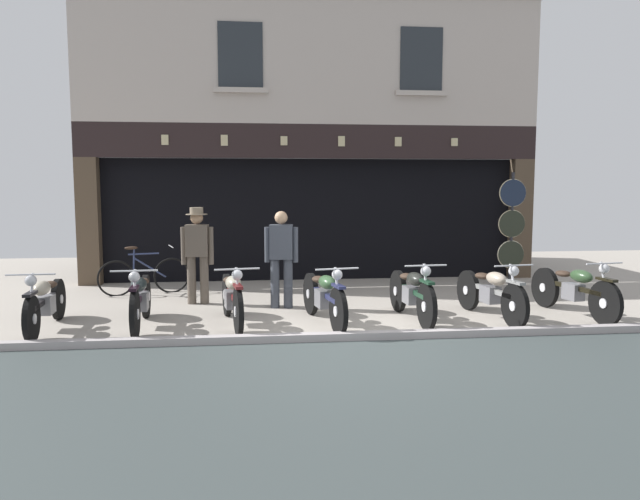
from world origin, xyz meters
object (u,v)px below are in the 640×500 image
object	(u,v)px
leaning_bicycle	(144,275)
salesman_left	(197,250)
motorcycle_far_right	(574,289)
tyre_sign_pole	(512,225)
motorcycle_left	(140,298)
advert_board_near	(244,205)
motorcycle_center_left	(232,296)
motorcycle_center	(324,295)
motorcycle_far_left	(45,301)
advert_board_far	(193,208)
shopkeeper_center	(281,255)
motorcycle_right	(491,291)
motorcycle_center_right	(412,292)

from	to	relation	value
leaning_bicycle	salesman_left	bearing A→B (deg)	29.73
motorcycle_far_right	tyre_sign_pole	world-z (taller)	tyre_sign_pole
motorcycle_far_right	leaning_bicycle	bearing A→B (deg)	-30.33
motorcycle_far_right	motorcycle_left	bearing A→B (deg)	-8.69
advert_board_near	motorcycle_center_left	bearing A→B (deg)	-92.08
motorcycle_center	leaning_bicycle	distance (m)	4.19
tyre_sign_pole	motorcycle_far_right	bearing A→B (deg)	-89.62
tyre_sign_pole	advert_board_near	xyz separation A→B (m)	(-5.15, 1.87, 0.35)
motorcycle_far_left	advert_board_far	xyz separation A→B (m)	(1.71, 4.30, 1.13)
tyre_sign_pole	shopkeeper_center	bearing A→B (deg)	-165.03
motorcycle_far_right	advert_board_far	world-z (taller)	advert_board_far
motorcycle_far_right	tyre_sign_pole	size ratio (longest dim) A/B	0.91
motorcycle_right	salesman_left	size ratio (longest dim) A/B	1.21
motorcycle_far_right	salesman_left	distance (m)	6.21
tyre_sign_pole	leaning_bicycle	world-z (taller)	tyre_sign_pole
motorcycle_far_left	motorcycle_center_right	world-z (taller)	motorcycle_center_right
motorcycle_center	motorcycle_far_right	world-z (taller)	motorcycle_far_right
motorcycle_left	motorcycle_far_right	bearing A→B (deg)	177.32
motorcycle_far_left	salesman_left	distance (m)	2.69
advert_board_near	shopkeeper_center	bearing A→B (deg)	-78.41
shopkeeper_center	salesman_left	bearing A→B (deg)	-12.86
motorcycle_center	motorcycle_center_right	size ratio (longest dim) A/B	1.04
motorcycle_left	tyre_sign_pole	bearing A→B (deg)	-163.06
motorcycle_center_right	salesman_left	distance (m)	3.78
motorcycle_right	motorcycle_far_right	size ratio (longest dim) A/B	0.97
motorcycle_left	salesman_left	distance (m)	1.91
motorcycle_center	motorcycle_far_left	bearing A→B (deg)	-10.55
motorcycle_center	motorcycle_left	bearing A→B (deg)	-11.40
motorcycle_far_left	motorcycle_center_left	size ratio (longest dim) A/B	1.03
motorcycle_far_right	motorcycle_right	bearing A→B (deg)	-7.15
motorcycle_center_right	motorcycle_far_right	bearing A→B (deg)	175.99
shopkeeper_center	motorcycle_far_right	bearing A→B (deg)	172.92
tyre_sign_pole	advert_board_near	bearing A→B (deg)	160.05
motorcycle_left	advert_board_near	bearing A→B (deg)	-111.96
motorcycle_far_right	shopkeeper_center	bearing A→B (deg)	-23.36
motorcycle_center_right	motorcycle_far_right	xyz separation A→B (m)	(2.62, 0.01, -0.00)
motorcycle_center_left	advert_board_near	bearing A→B (deg)	-100.65
motorcycle_center_right	motorcycle_center_left	bearing A→B (deg)	-4.01
motorcycle_right	advert_board_near	size ratio (longest dim) A/B	2.26
salesman_left	leaning_bicycle	distance (m)	1.63
leaning_bicycle	tyre_sign_pole	bearing A→B (deg)	71.12
motorcycle_center	motorcycle_right	bearing A→B (deg)	171.76
advert_board_near	motorcycle_center	bearing A→B (deg)	-74.67
advert_board_near	leaning_bicycle	size ratio (longest dim) A/B	0.54
salesman_left	leaning_bicycle	world-z (taller)	salesman_left
motorcycle_center_left	advert_board_near	distance (m)	4.43
motorcycle_center	leaning_bicycle	size ratio (longest dim) A/B	1.25
motorcycle_center_right	motorcycle_far_left	bearing A→B (deg)	-3.78
motorcycle_center	salesman_left	size ratio (longest dim) A/B	1.23
motorcycle_far_right	leaning_bicycle	size ratio (longest dim) A/B	1.27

